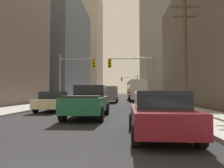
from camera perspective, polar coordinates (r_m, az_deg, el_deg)
sidewalk_left at (r=53.41m, az=-6.08°, el=-3.73°), size 3.64×160.00×0.15m
sidewalk_right at (r=52.86m, az=8.51°, el=-3.73°), size 3.64×160.00×0.15m
city_bus at (r=36.99m, az=6.57°, el=-1.53°), size 2.94×11.59×3.40m
pickup_truck_green at (r=12.29m, az=-6.58°, el=-4.78°), size 2.20×5.42×1.90m
cargo_van_grey at (r=29.48m, az=-0.50°, el=-2.61°), size 2.16×5.23×2.26m
sedan_maroon at (r=7.10m, az=12.95°, el=-7.93°), size 1.95×4.22×1.52m
sedan_beige at (r=16.48m, az=-15.71°, el=-4.62°), size 1.95×4.23×1.52m
sedan_blue at (r=33.22m, az=-5.66°, el=-3.45°), size 1.95×4.22×1.52m
sedan_black at (r=41.10m, az=-4.20°, el=-3.22°), size 1.95×4.24×1.52m
sedan_silver at (r=57.22m, az=-1.96°, el=-2.94°), size 1.95×4.25×1.52m
traffic_signal_near_left at (r=24.91m, az=-10.03°, el=3.76°), size 4.34×0.44×6.00m
traffic_signal_near_right at (r=24.25m, az=5.86°, el=4.01°), size 5.39×0.44×6.00m
traffic_signal_far_right at (r=54.77m, az=5.03°, el=0.49°), size 4.45×0.44×6.00m
utility_pole_right at (r=17.97m, az=19.60°, el=8.53°), size 2.20×0.28×9.06m
street_lamp_right at (r=34.98m, az=8.67°, el=2.75°), size 2.10×0.32×7.50m
building_left_mid_office at (r=56.68m, az=-16.30°, el=9.27°), size 15.55×28.42×25.38m
building_left_far_tower at (r=98.65m, az=-9.72°, el=10.76°), size 22.02×22.57×47.22m
building_right_far_highrise at (r=99.28m, az=14.26°, el=14.32°), size 20.56×27.16×59.30m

